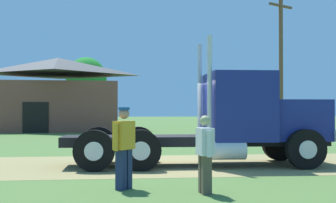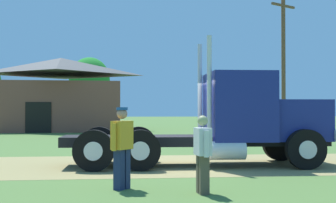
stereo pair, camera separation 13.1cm
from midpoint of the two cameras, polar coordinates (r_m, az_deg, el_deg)
ground_plane at (r=14.85m, az=0.99°, el=-7.39°), size 200.00×200.00×0.00m
dirt_track at (r=14.85m, az=0.99°, el=-7.38°), size 120.00×5.81×0.01m
truck_foreground_white at (r=14.69m, az=7.67°, el=-2.28°), size 7.95×2.90×3.75m
visitor_standing_near at (r=9.70m, az=3.98°, el=-5.82°), size 0.29×0.70×1.55m
visitor_walking_mid at (r=10.23m, az=-5.56°, el=-5.00°), size 0.49×0.56×1.71m
shed_building at (r=39.40m, az=-12.87°, el=0.70°), size 9.77×8.48×5.77m
utility_pole_near at (r=31.86m, az=13.00°, el=4.55°), size 1.93×1.30×8.90m
tree_right at (r=51.03m, az=-9.64°, el=2.52°), size 4.21×4.21×7.09m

